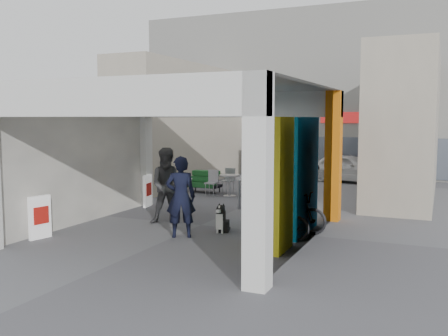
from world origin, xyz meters
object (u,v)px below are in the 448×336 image
at_px(man_with_dog, 181,197).
at_px(white_van, 348,168).
at_px(border_collie, 222,221).
at_px(man_crates, 307,167).
at_px(bicycle_rear, 276,221).
at_px(man_back_turned, 168,186).
at_px(bicycle_front, 288,212).
at_px(cafe_set, 230,186).
at_px(man_elderly, 265,189).
at_px(produce_stand, 204,184).

relative_size(man_with_dog, white_van, 0.52).
relative_size(border_collie, man_with_dog, 0.38).
height_order(man_crates, bicycle_rear, man_crates).
distance_m(man_crates, bicycle_rear, 7.63).
height_order(man_back_turned, bicycle_front, man_back_turned).
bearing_deg(cafe_set, man_elderly, -55.16).
height_order(cafe_set, man_elderly, man_elderly).
bearing_deg(man_elderly, bicycle_front, -52.98).
bearing_deg(bicycle_rear, border_collie, 62.62).
height_order(cafe_set, bicycle_rear, cafe_set).
height_order(border_collie, man_back_turned, man_back_turned).
xyz_separation_m(border_collie, man_elderly, (0.48, 1.77, 0.57)).
bearing_deg(white_van, man_crates, -178.98).
xyz_separation_m(cafe_set, bicycle_front, (3.63, -4.91, 0.17)).
bearing_deg(man_crates, man_back_turned, 97.74).
bearing_deg(man_back_turned, produce_stand, 76.15).
distance_m(bicycle_rear, white_van, 11.33).
bearing_deg(man_elderly, man_crates, 87.64).
distance_m(man_elderly, white_van, 9.27).
height_order(produce_stand, man_with_dog, man_with_dog).
xyz_separation_m(man_elderly, man_crates, (-0.22, 5.45, 0.10)).
distance_m(border_collie, bicycle_front, 1.62).
height_order(cafe_set, man_with_dog, man_with_dog).
bearing_deg(man_crates, man_with_dog, 107.13).
distance_m(produce_stand, man_crates, 3.87).
relative_size(man_back_turned, bicycle_front, 1.05).
bearing_deg(bicycle_rear, produce_stand, 22.35).
distance_m(border_collie, white_van, 11.08).
xyz_separation_m(produce_stand, border_collie, (3.26, -5.75, -0.03)).
relative_size(man_back_turned, man_crates, 1.04).
distance_m(bicycle_front, bicycle_rear, 0.98).
height_order(cafe_set, bicycle_front, bicycle_front).
bearing_deg(bicycle_rear, cafe_set, 16.05).
bearing_deg(border_collie, bicycle_front, 6.58).
xyz_separation_m(man_with_dog, man_crates, (0.94, 8.04, 0.01)).
bearing_deg(man_with_dog, man_back_turned, -77.16).
relative_size(man_back_turned, man_elderly, 1.17).
height_order(border_collie, man_elderly, man_elderly).
relative_size(man_elderly, bicycle_rear, 1.13).
relative_size(bicycle_front, white_van, 0.52).
bearing_deg(bicycle_rear, man_back_turned, 62.16).
xyz_separation_m(cafe_set, bicycle_rear, (3.63, -5.88, 0.13)).
relative_size(man_back_turned, white_van, 0.55).
xyz_separation_m(man_with_dog, bicycle_front, (2.15, 1.50, -0.45)).
xyz_separation_m(man_elderly, bicycle_front, (0.98, -1.10, -0.36)).
bearing_deg(man_with_dog, man_crates, -124.17).
height_order(produce_stand, bicycle_rear, bicycle_rear).
height_order(bicycle_rear, white_van, white_van).
distance_m(man_back_turned, bicycle_rear, 3.29).
bearing_deg(produce_stand, cafe_set, -10.37).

